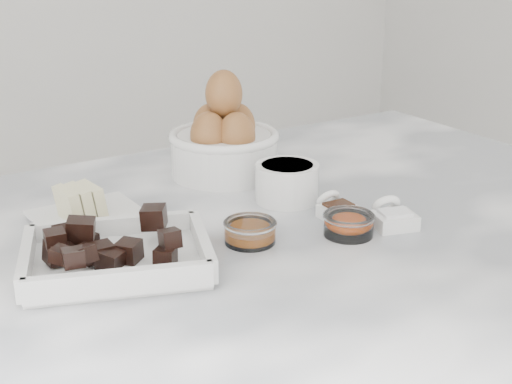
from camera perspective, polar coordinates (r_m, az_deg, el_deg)
marble_slab at (r=0.93m, az=-0.07°, el=-4.24°), size 1.20×0.80×0.04m
chocolate_dish at (r=0.83m, az=-11.10°, el=-4.63°), size 0.25×0.22×0.06m
butter_plate at (r=0.95m, az=-13.20°, el=-1.66°), size 0.14×0.14×0.06m
sugar_ramekin at (r=1.01m, az=2.49°, el=0.89°), size 0.09×0.09×0.05m
egg_bowl at (r=1.12m, az=-2.58°, el=4.05°), size 0.17×0.17×0.17m
honey_bowl at (r=0.88m, az=-0.48°, el=-3.15°), size 0.07×0.07×0.03m
zest_bowl at (r=0.91m, az=7.43°, el=-2.51°), size 0.07×0.07×0.03m
vanilla_spoon at (r=0.97m, az=6.40°, el=-1.29°), size 0.05×0.06×0.04m
salt_spoon at (r=0.95m, az=10.85°, el=-1.91°), size 0.06×0.07×0.04m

